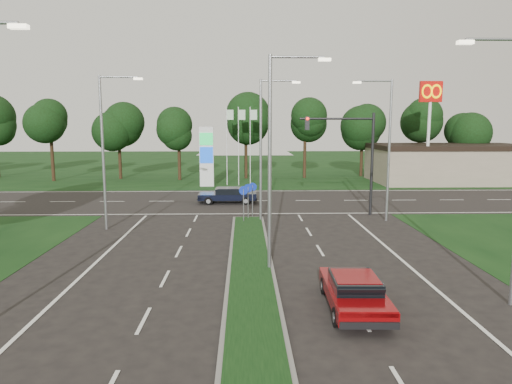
{
  "coord_description": "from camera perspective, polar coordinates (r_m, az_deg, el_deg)",
  "views": [
    {
      "loc": [
        -0.29,
        -12.88,
        6.2
      ],
      "look_at": [
        0.45,
        14.17,
        2.2
      ],
      "focal_mm": 32.0,
      "sensor_mm": 36.0,
      "label": 1
    }
  ],
  "objects": [
    {
      "name": "median_signs",
      "position": [
        29.63,
        -0.99,
        -0.31
      ],
      "size": [
        1.16,
        1.76,
        2.38
      ],
      "color": "gray",
      "rests_on": "ground"
    },
    {
      "name": "red_sedan",
      "position": [
        16.08,
        12.18,
        -12.0
      ],
      "size": [
        1.95,
        4.43,
        1.2
      ],
      "rotation": [
        0.0,
        0.0,
        -0.04
      ],
      "color": "maroon",
      "rests_on": "ground"
    },
    {
      "name": "ground",
      "position": [
        14.3,
        -0.27,
        -17.29
      ],
      "size": [
        160.0,
        160.0,
        0.0
      ],
      "primitive_type": "plane",
      "color": "black",
      "rests_on": "ground"
    },
    {
      "name": "streetlight_median_far",
      "position": [
        28.93,
        0.99,
        6.18
      ],
      "size": [
        2.53,
        0.22,
        9.0
      ],
      "color": "gray",
      "rests_on": "ground"
    },
    {
      "name": "traffic_signal",
      "position": [
        31.81,
        12.09,
        5.43
      ],
      "size": [
        5.1,
        0.42,
        7.0
      ],
      "color": "black",
      "rests_on": "ground"
    },
    {
      "name": "streetlight_right_far",
      "position": [
        30.3,
        15.98,
        5.96
      ],
      "size": [
        2.53,
        0.22,
        9.0
      ],
      "rotation": [
        0.0,
        0.0,
        3.14
      ],
      "color": "gray",
      "rests_on": "ground"
    },
    {
      "name": "median_kerb",
      "position": [
        17.97,
        -0.57,
        -11.58
      ],
      "size": [
        2.0,
        26.0,
        0.12
      ],
      "primitive_type": "cube",
      "color": "slate",
      "rests_on": "ground"
    },
    {
      "name": "commercial_building",
      "position": [
        53.89,
        22.91,
        3.27
      ],
      "size": [
        16.0,
        9.0,
        4.0
      ],
      "primitive_type": "cube",
      "color": "gray",
      "rests_on": "ground"
    },
    {
      "name": "streetlight_median_near",
      "position": [
        18.96,
        2.34,
        5.01
      ],
      "size": [
        2.53,
        0.22,
        9.0
      ],
      "color": "gray",
      "rests_on": "ground"
    },
    {
      "name": "treeline_far",
      "position": [
        52.82,
        -1.16,
        9.09
      ],
      "size": [
        6.0,
        6.0,
        9.9
      ],
      "color": "black",
      "rests_on": "ground"
    },
    {
      "name": "navy_sedan",
      "position": [
        36.3,
        -3.55,
        -0.37
      ],
      "size": [
        4.55,
        1.91,
        1.25
      ],
      "rotation": [
        0.0,
        0.0,
        1.57
      ],
      "color": "black",
      "rests_on": "ground"
    },
    {
      "name": "verge_far",
      "position": [
        68.17,
        -1.32,
        3.19
      ],
      "size": [
        160.0,
        50.0,
        0.02
      ],
      "primitive_type": "cube",
      "color": "black",
      "rests_on": "ground"
    },
    {
      "name": "mcdonalds_sign",
      "position": [
        48.47,
        20.93,
        9.97
      ],
      "size": [
        2.2,
        0.47,
        10.4
      ],
      "color": "silver",
      "rests_on": "ground"
    },
    {
      "name": "streetlight_left_far",
      "position": [
        28.07,
        -18.24,
        5.7
      ],
      "size": [
        2.53,
        0.22,
        9.0
      ],
      "color": "gray",
      "rests_on": "ground"
    },
    {
      "name": "cross_road",
      "position": [
        37.4,
        -1.1,
        -1.14
      ],
      "size": [
        160.0,
        12.0,
        0.02
      ],
      "primitive_type": "cube",
      "color": "black",
      "rests_on": "ground"
    },
    {
      "name": "gas_pylon",
      "position": [
        46.16,
        -5.93,
        4.63
      ],
      "size": [
        5.8,
        1.26,
        8.0
      ],
      "color": "silver",
      "rests_on": "ground"
    }
  ]
}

